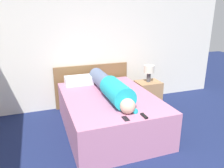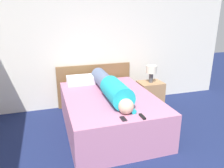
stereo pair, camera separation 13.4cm
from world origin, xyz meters
name	(u,v)px [view 1 (the left image)]	position (x,y,z in m)	size (l,w,h in m)	color
wall_back	(96,44)	(0.00, 3.42, 1.30)	(5.85, 0.06, 2.60)	silver
bed	(109,112)	(-0.12, 2.25, 0.30)	(1.44, 1.96, 0.60)	#B2708E
headboard	(92,85)	(-0.12, 3.35, 0.44)	(1.56, 0.04, 0.88)	brown
nightstand	(148,95)	(0.92, 2.80, 0.29)	(0.49, 0.39, 0.57)	#A37A51
table_lamp	(149,70)	(0.92, 2.80, 0.81)	(0.21, 0.21, 0.34)	#4C4C51
person_lying	(111,87)	(-0.09, 2.23, 0.75)	(0.33, 1.67, 0.33)	#DBB293
pillow_near_headboard	(79,80)	(-0.46, 3.03, 0.67)	(0.52, 0.30, 0.15)	white
tv_remote	(144,116)	(0.07, 1.37, 0.61)	(0.04, 0.15, 0.02)	black
cell_phone	(126,119)	(-0.19, 1.39, 0.60)	(0.06, 0.13, 0.01)	black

